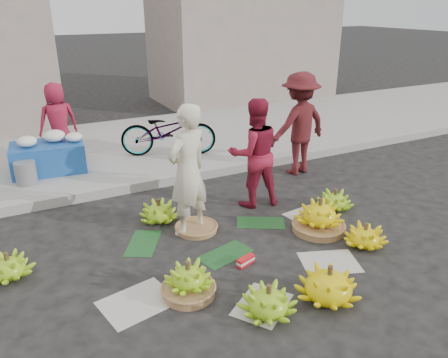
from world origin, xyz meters
name	(u,v)px	position (x,y,z in m)	size (l,w,h in m)	color
ground	(225,245)	(0.00, 0.00, 0.00)	(80.00, 80.00, 0.00)	black
curb	(165,180)	(0.00, 2.20, 0.07)	(40.00, 0.25, 0.15)	gray
sidewalk	(130,146)	(0.00, 4.30, 0.06)	(40.00, 4.00, 0.12)	gray
building_right	(242,13)	(4.50, 7.70, 2.50)	(5.00, 3.00, 5.00)	gray
newspaper_scatter	(259,278)	(0.00, -0.80, 0.00)	(3.20, 1.80, 0.00)	beige
banana_leaves	(211,239)	(-0.10, 0.20, 0.00)	(2.00, 1.00, 0.00)	#16431D
banana_bunch_0	(188,281)	(-0.79, -0.71, 0.16)	(0.55, 0.55, 0.39)	olive
banana_bunch_1	(268,302)	(-0.23, -1.35, 0.15)	(0.67, 0.67, 0.34)	#72AE18
banana_bunch_2	(329,285)	(0.43, -1.43, 0.18)	(0.81, 0.81, 0.40)	yellow
banana_bunch_3	(365,236)	(1.52, -0.80, 0.14)	(0.61, 0.61, 0.32)	yellow
banana_bunch_4	(319,217)	(1.26, -0.23, 0.20)	(0.75, 0.75, 0.46)	olive
banana_bunch_5	(335,200)	(1.89, 0.20, 0.13)	(0.55, 0.55, 0.31)	#72AE18
banana_bunch_6	(9,267)	(-2.42, 0.46, 0.13)	(0.49, 0.49, 0.31)	#72AE18
banana_bunch_7	(159,212)	(-0.52, 0.98, 0.14)	(0.60, 0.60, 0.33)	#72AE18
basket_spare	(196,228)	(-0.17, 0.50, 0.03)	(0.54, 0.54, 0.06)	olive
incense_stack	(246,261)	(0.01, -0.50, 0.05)	(0.23, 0.07, 0.10)	red
vendor_cream	(188,171)	(-0.26, 0.52, 0.85)	(0.62, 0.41, 1.70)	beige
vendor_red	(254,153)	(0.92, 0.89, 0.79)	(0.77, 0.60, 1.59)	maroon
man_striped	(299,124)	(2.27, 1.67, 0.88)	(1.13, 0.65, 1.75)	maroon
flower_table	(49,155)	(-1.63, 3.37, 0.40)	(1.23, 0.84, 0.68)	#164590
grey_bucket	(26,173)	(-2.04, 2.93, 0.30)	(0.32, 0.32, 0.37)	slate
flower_vendor	(58,121)	(-1.34, 3.96, 0.82)	(0.68, 0.44, 1.39)	maroon
bicycle	(168,131)	(0.48, 3.27, 0.58)	(1.76, 0.61, 0.92)	gray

